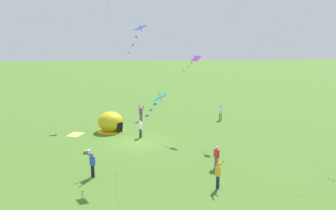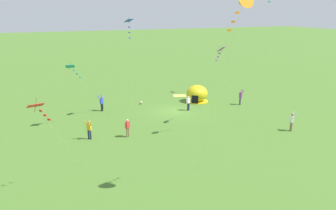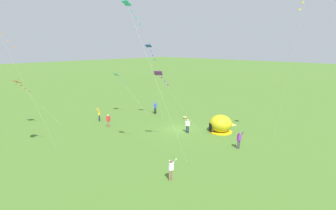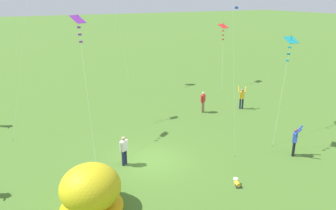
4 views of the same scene
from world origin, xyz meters
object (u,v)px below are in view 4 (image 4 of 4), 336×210
person_flying_kite (295,140)px  toddler_crawling (237,183)px  popup_tent (91,188)px  person_far_back (203,101)px  person_arms_raised (242,97)px  kite_teal (290,44)px  person_watching_sky (124,149)px  kite_purple (79,25)px  kite_red (223,28)px

person_flying_kite → toddler_crawling: bearing=-168.2°
popup_tent → person_far_back: bearing=36.3°
person_far_back → popup_tent: bearing=-143.7°
person_arms_raised → kite_teal: (0.65, -3.86, 4.85)m
person_flying_kite → kite_teal: (3.38, 4.24, 4.85)m
toddler_crawling → person_flying_kite: (5.08, 1.06, 0.82)m
person_watching_sky → person_far_back: same height
person_flying_kite → popup_tent: bearing=177.5°
person_far_back → kite_teal: bearing=-49.2°
person_arms_raised → kite_purple: (-12.78, 0.73, 6.34)m
person_far_back → toddler_crawling: bearing=-114.2°
person_far_back → kite_purple: kite_purple is taller
popup_tent → kite_purple: (1.93, 8.31, 6.34)m
person_arms_raised → kite_purple: bearing=176.7°
kite_purple → popup_tent: bearing=-103.0°
person_flying_kite → person_far_back: bearing=94.0°
popup_tent → person_arms_raised: size_ratio=1.49×
kite_purple → person_arms_raised: bearing=-3.3°
toddler_crawling → person_arms_raised: 12.06m
person_flying_kite → kite_purple: kite_purple is taller
popup_tent → person_flying_kite: 11.99m
kite_teal → person_arms_raised: bearing=99.6°
toddler_crawling → person_far_back: size_ratio=0.32×
person_watching_sky → toddler_crawling: bearing=-47.5°
kite_teal → kite_red: size_ratio=1.01×
popup_tent → kite_red: size_ratio=0.44×
person_far_back → person_flying_kite: (0.61, -8.87, 0.03)m
toddler_crawling → person_far_back: person_far_back is taller
person_far_back → person_arms_raised: 3.43m
kite_teal → kite_purple: (-13.43, 4.59, 1.49)m
toddler_crawling → person_far_back: (4.46, 9.93, 0.79)m
person_arms_raised → kite_red: (3.97, 8.35, 4.75)m
person_watching_sky → kite_red: bearing=38.9°
kite_teal → toddler_crawling: bearing=-147.9°
popup_tent → person_flying_kite: bearing=-2.5°
person_far_back → kite_purple: bearing=-179.8°
toddler_crawling → person_watching_sky: size_ratio=0.32×
person_far_back → person_flying_kite: person_flying_kite is taller
person_far_back → person_flying_kite: bearing=-86.0°
person_flying_kite → kite_purple: 14.80m
popup_tent → kite_red: bearing=40.5°
person_watching_sky → popup_tent: bearing=-131.2°
popup_tent → person_arms_raised: 16.55m
person_arms_raised → popup_tent: bearing=-152.7°
popup_tent → person_far_back: popup_tent is taller
person_far_back → person_arms_raised: size_ratio=0.91×
toddler_crawling → kite_teal: kite_teal is taller
popup_tent → person_flying_kite: (11.98, -0.52, 0.00)m
kite_teal → popup_tent: bearing=-166.4°
person_arms_raised → kite_teal: size_ratio=0.29×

